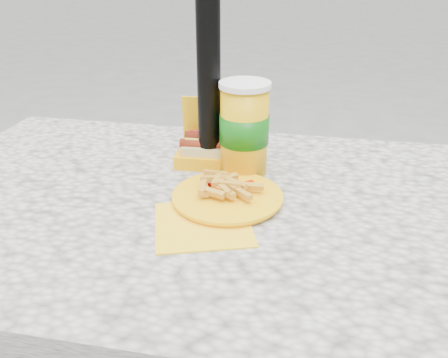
% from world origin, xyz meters
% --- Properties ---
extents(picnic_table, '(1.20, 0.80, 0.75)m').
position_xyz_m(picnic_table, '(0.00, 0.00, 0.64)').
color(picnic_table, beige).
rests_on(picnic_table, ground).
extents(umbrella_pole, '(0.05, 0.05, 2.20)m').
position_xyz_m(umbrella_pole, '(0.00, 0.16, 1.10)').
color(umbrella_pole, black).
rests_on(umbrella_pole, ground).
extents(hotdog_box, '(0.18, 0.12, 0.14)m').
position_xyz_m(hotdog_box, '(0.01, 0.18, 0.78)').
color(hotdog_box, '#FFB80A').
rests_on(hotdog_box, picnic_table).
extents(fries_plate, '(0.24, 0.31, 0.04)m').
position_xyz_m(fries_plate, '(0.07, -0.00, 0.76)').
color(fries_plate, yellow).
rests_on(fries_plate, picnic_table).
extents(soda_cup, '(0.11, 0.11, 0.20)m').
position_xyz_m(soda_cup, '(0.08, 0.14, 0.85)').
color(soda_cup, '#EAAB08').
rests_on(soda_cup, picnic_table).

